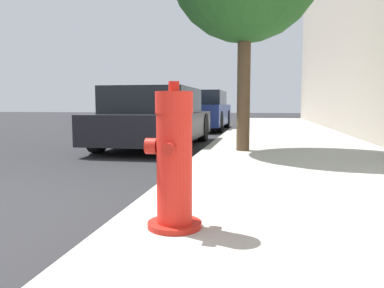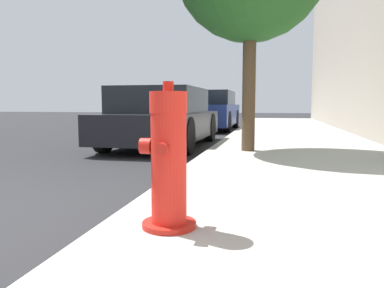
# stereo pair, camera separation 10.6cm
# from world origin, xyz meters

# --- Properties ---
(sidewalk_slab) EXTENTS (3.24, 40.00, 0.14)m
(sidewalk_slab) POSITION_xyz_m (3.47, 0.00, 0.07)
(sidewalk_slab) COLOR #A8A59E
(sidewalk_slab) RESTS_ON ground_plane
(fire_hydrant) EXTENTS (0.36, 0.35, 0.93)m
(fire_hydrant) POSITION_xyz_m (2.33, 0.13, 0.57)
(fire_hydrant) COLOR red
(fire_hydrant) RESTS_ON sidewalk_slab
(parked_car_near) EXTENTS (1.86, 4.26, 1.30)m
(parked_car_near) POSITION_xyz_m (0.59, 5.84, 0.64)
(parked_car_near) COLOR black
(parked_car_near) RESTS_ON ground_plane
(parked_car_mid) EXTENTS (1.77, 4.46, 1.42)m
(parked_car_mid) POSITION_xyz_m (0.72, 11.54, 0.70)
(parked_car_mid) COLOR navy
(parked_car_mid) RESTS_ON ground_plane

